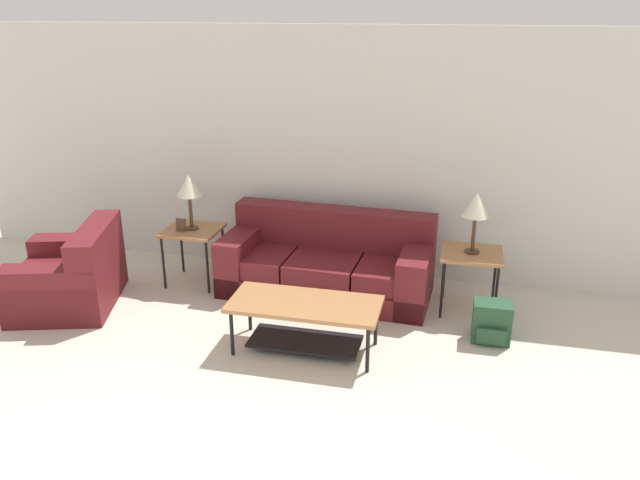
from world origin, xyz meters
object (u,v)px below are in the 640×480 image
(coffee_table, at_px, (305,315))
(table_lamp_right, at_px, (476,207))
(armchair, at_px, (71,277))
(couch, at_px, (327,265))
(side_table_left, at_px, (192,234))
(side_table_right, at_px, (471,258))
(backpack, at_px, (492,322))
(table_lamp_left, at_px, (189,187))

(coffee_table, height_order, table_lamp_right, table_lamp_right)
(armchair, bearing_deg, coffee_table, -7.58)
(couch, relative_size, side_table_left, 3.56)
(couch, distance_m, coffee_table, 1.18)
(armchair, relative_size, side_table_right, 2.11)
(armchair, distance_m, side_table_right, 3.87)
(side_table_right, height_order, backpack, side_table_right)
(coffee_table, distance_m, table_lamp_left, 1.97)
(couch, bearing_deg, coffee_table, -86.69)
(couch, height_order, armchair, couch)
(couch, xyz_separation_m, table_lamp_right, (1.41, -0.10, 0.75))
(couch, distance_m, side_table_left, 1.44)
(side_table_right, distance_m, table_lamp_right, 0.51)
(side_table_left, relative_size, side_table_right, 1.00)
(coffee_table, xyz_separation_m, side_table_right, (1.34, 1.08, 0.21))
(armchair, distance_m, side_table_left, 1.25)
(table_lamp_left, distance_m, table_lamp_right, 2.83)
(couch, bearing_deg, table_lamp_left, -176.16)
(side_table_right, bearing_deg, table_lamp_left, 180.00)
(armchair, distance_m, table_lamp_right, 3.94)
(armchair, distance_m, coffee_table, 2.47)
(backpack, bearing_deg, armchair, -177.15)
(coffee_table, relative_size, table_lamp_right, 2.19)
(couch, distance_m, side_table_right, 1.44)
(side_table_left, height_order, table_lamp_left, table_lamp_left)
(side_table_left, relative_size, backpack, 1.64)
(couch, height_order, table_lamp_right, table_lamp_right)
(armchair, relative_size, table_lamp_left, 2.20)
(table_lamp_left, height_order, backpack, table_lamp_left)
(backpack, bearing_deg, couch, 158.16)
(couch, relative_size, table_lamp_left, 3.70)
(couch, xyz_separation_m, backpack, (1.62, -0.65, -0.12))
(couch, xyz_separation_m, side_table_right, (1.41, -0.10, 0.24))
(table_lamp_right, bearing_deg, armchair, -168.76)
(side_table_right, bearing_deg, armchair, -168.76)
(side_table_left, xyz_separation_m, table_lamp_right, (2.83, 0.00, 0.51))
(backpack, bearing_deg, coffee_table, -161.33)
(side_table_right, xyz_separation_m, table_lamp_left, (-2.83, 0.00, 0.51))
(armchair, xyz_separation_m, table_lamp_right, (3.79, 0.75, 0.76))
(couch, relative_size, backpack, 5.84)
(side_table_left, distance_m, side_table_right, 2.83)
(armchair, distance_m, backpack, 4.00)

